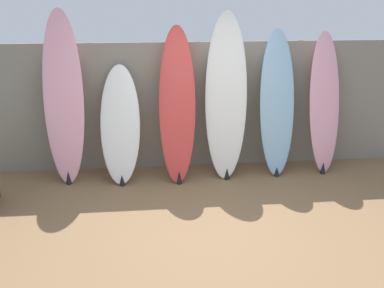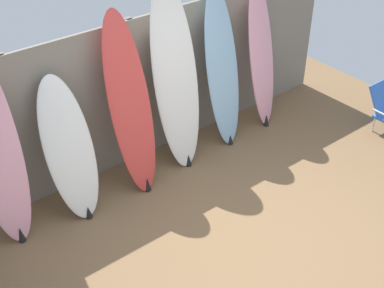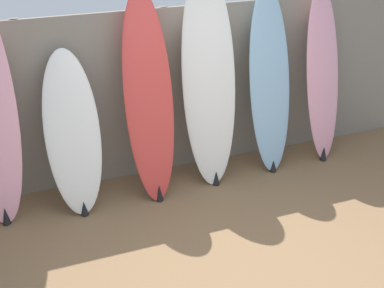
{
  "view_description": "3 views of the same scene",
  "coord_description": "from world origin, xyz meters",
  "px_view_note": "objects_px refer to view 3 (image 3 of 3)",
  "views": [
    {
      "loc": [
        -0.65,
        -3.89,
        2.45
      ],
      "look_at": [
        -0.21,
        0.69,
        0.8
      ],
      "focal_mm": 40.0,
      "sensor_mm": 36.0,
      "label": 1
    },
    {
      "loc": [
        -2.87,
        -2.71,
        3.98
      ],
      "look_at": [
        -0.25,
        0.61,
        1.03
      ],
      "focal_mm": 50.0,
      "sensor_mm": 36.0,
      "label": 2
    },
    {
      "loc": [
        -1.71,
        -3.08,
        2.91
      ],
      "look_at": [
        -0.17,
        0.83,
        0.85
      ],
      "focal_mm": 50.0,
      "sensor_mm": 36.0,
      "label": 3
    }
  ],
  "objects_px": {
    "surfboard_white_1": "(73,134)",
    "surfboard_skyblue_4": "(270,83)",
    "surfboard_white_3": "(209,81)",
    "surfboard_pink_5": "(323,76)",
    "surfboard_red_2": "(149,100)"
  },
  "relations": [
    {
      "from": "surfboard_white_1",
      "to": "surfboard_skyblue_4",
      "type": "xyz_separation_m",
      "value": [
        2.14,
        0.05,
        0.22
      ]
    },
    {
      "from": "surfboard_white_1",
      "to": "surfboard_white_3",
      "type": "bearing_deg",
      "value": 2.09
    },
    {
      "from": "surfboard_skyblue_4",
      "to": "surfboard_pink_5",
      "type": "relative_size",
      "value": 1.02
    },
    {
      "from": "surfboard_white_3",
      "to": "surfboard_skyblue_4",
      "type": "distance_m",
      "value": 0.72
    },
    {
      "from": "surfboard_pink_5",
      "to": "surfboard_white_3",
      "type": "bearing_deg",
      "value": -179.52
    },
    {
      "from": "surfboard_red_2",
      "to": "surfboard_skyblue_4",
      "type": "distance_m",
      "value": 1.38
    },
    {
      "from": "surfboard_white_3",
      "to": "surfboard_white_1",
      "type": "bearing_deg",
      "value": -177.91
    },
    {
      "from": "surfboard_white_3",
      "to": "surfboard_pink_5",
      "type": "xyz_separation_m",
      "value": [
        1.39,
        0.01,
        -0.13
      ]
    },
    {
      "from": "surfboard_skyblue_4",
      "to": "surfboard_white_3",
      "type": "bearing_deg",
      "value": 179.94
    },
    {
      "from": "surfboard_white_3",
      "to": "surfboard_red_2",
      "type": "bearing_deg",
      "value": -174.39
    },
    {
      "from": "surfboard_red_2",
      "to": "surfboard_white_3",
      "type": "bearing_deg",
      "value": 5.61
    },
    {
      "from": "surfboard_white_1",
      "to": "surfboard_red_2",
      "type": "distance_m",
      "value": 0.8
    },
    {
      "from": "surfboard_skyblue_4",
      "to": "surfboard_red_2",
      "type": "bearing_deg",
      "value": -177.31
    },
    {
      "from": "surfboard_white_1",
      "to": "surfboard_red_2",
      "type": "bearing_deg",
      "value": -1.0
    },
    {
      "from": "surfboard_skyblue_4",
      "to": "surfboard_pink_5",
      "type": "bearing_deg",
      "value": 1.04
    }
  ]
}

